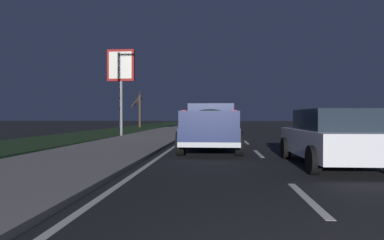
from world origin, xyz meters
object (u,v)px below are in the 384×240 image
object	(u,v)px
gas_price_sign	(121,72)
sedan_white	(332,137)
pickup_truck	(211,126)
sedan_tan	(218,122)
bare_tree_far	(139,109)

from	to	relation	value
gas_price_sign	sedan_white	bearing A→B (deg)	-144.31
pickup_truck	sedan_tan	bearing A→B (deg)	-0.64
bare_tree_far	sedan_tan	bearing A→B (deg)	-123.43
sedan_white	sedan_tan	bearing A→B (deg)	6.97
sedan_tan	sedan_white	distance (m)	25.76
pickup_truck	sedan_tan	distance (m)	21.61
sedan_tan	bare_tree_far	xyz separation A→B (m)	(6.41, 9.72, 1.45)
sedan_tan	sedan_white	xyz separation A→B (m)	(-25.57, -3.12, 0.00)
gas_price_sign	bare_tree_far	world-z (taller)	gas_price_sign
sedan_tan	pickup_truck	bearing A→B (deg)	179.36
pickup_truck	gas_price_sign	world-z (taller)	gas_price_sign
pickup_truck	sedan_white	distance (m)	5.21
sedan_tan	gas_price_sign	xyz separation A→B (m)	(-11.86, 6.73, 3.68)
bare_tree_far	pickup_truck	bearing A→B (deg)	-161.32
pickup_truck	gas_price_sign	bearing A→B (deg)	33.63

